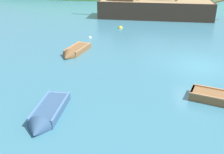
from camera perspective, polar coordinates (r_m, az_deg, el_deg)
The scene contains 6 objects.
ground_plane at distance 18.21m, azimuth 17.87°, elevation 2.42°, with size 120.00×120.00×0.00m, color teal.
sailing_ship at distance 31.33m, azimuth 8.82°, elevation 13.69°, with size 15.31×4.65×12.84m.
rowboat_center at distance 12.08m, azimuth -13.72°, elevation -8.02°, with size 1.36×3.36×1.03m.
rowboat_outer_left at distance 19.56m, azimuth -7.94°, elevation 5.29°, with size 1.91×3.29×0.95m.
buoy_yellow at distance 26.61m, azimuth 1.81°, elevation 10.37°, with size 0.42×0.42×0.42m, color yellow.
buoy_white at distance 23.38m, azimuth -4.74°, elevation 8.31°, with size 0.29×0.29×0.29m, color white.
Camera 1 is at (-4.89, -16.31, 6.47)m, focal length 42.95 mm.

